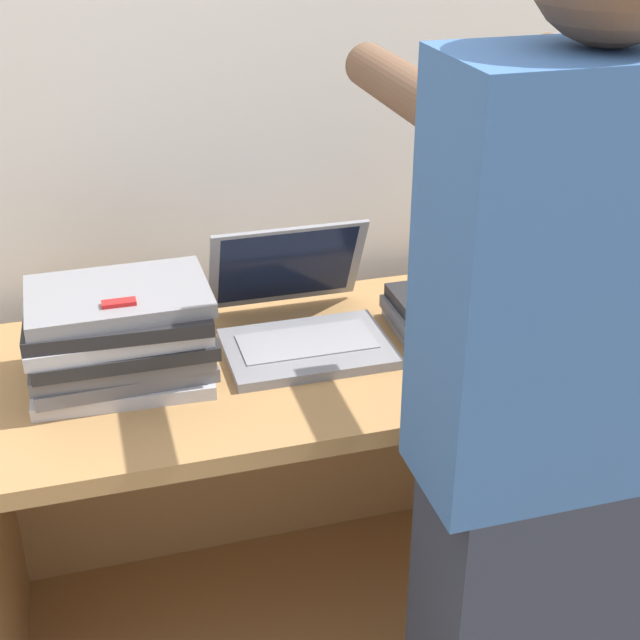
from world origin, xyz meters
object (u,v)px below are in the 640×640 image
Objects in this scene: laptop_stack_left at (120,336)px; person at (545,450)px; laptop_stack_right at (474,314)px; laptop_open at (300,320)px.

person is at bearing -42.21° from laptop_stack_left.
laptop_stack_right is at bearing 76.15° from person.
laptop_stack_left is (-0.36, -0.06, 0.05)m from laptop_open.
laptop_open is 0.37m from laptop_stack_left.
laptop_stack_right is 0.21× the size of person.
person is (0.23, -0.59, 0.04)m from laptop_open.
laptop_open is 0.63m from person.
laptop_stack_left is 0.21× the size of person.
laptop_stack_left is 1.00× the size of laptop_stack_right.
laptop_stack_left is 0.72m from laptop_stack_right.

